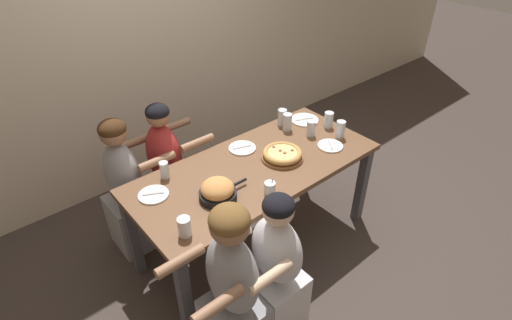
{
  "coord_description": "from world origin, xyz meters",
  "views": [
    {
      "loc": [
        -1.51,
        -1.79,
        2.46
      ],
      "look_at": [
        0.0,
        0.0,
        0.82
      ],
      "focal_mm": 28.0,
      "sensor_mm": 36.0,
      "label": 1
    }
  ],
  "objects": [
    {
      "name": "ground_plane",
      "position": [
        0.0,
        0.0,
        0.0
      ],
      "size": [
        18.0,
        18.0,
        0.0
      ],
      "primitive_type": "plane",
      "color": "#423833",
      "rests_on": "ground"
    },
    {
      "name": "restaurant_back_panel",
      "position": [
        0.0,
        1.46,
        1.6
      ],
      "size": [
        10.0,
        0.06,
        3.2
      ],
      "primitive_type": "cube",
      "color": "beige",
      "rests_on": "ground"
    },
    {
      "name": "dining_table",
      "position": [
        0.0,
        0.0,
        0.68
      ],
      "size": [
        1.86,
        0.83,
        0.77
      ],
      "color": "brown",
      "rests_on": "ground"
    },
    {
      "name": "pizza_board_main",
      "position": [
        0.21,
        -0.05,
        0.81
      ],
      "size": [
        0.31,
        0.31,
        0.07
      ],
      "color": "brown",
      "rests_on": "dining_table"
    },
    {
      "name": "skillet_bowl",
      "position": [
        -0.42,
        -0.11,
        0.83
      ],
      "size": [
        0.36,
        0.25,
        0.14
      ],
      "color": "black",
      "rests_on": "dining_table"
    },
    {
      "name": "empty_plate_a",
      "position": [
        -0.73,
        0.18,
        0.78
      ],
      "size": [
        0.2,
        0.2,
        0.02
      ],
      "color": "white",
      "rests_on": "dining_table"
    },
    {
      "name": "empty_plate_b",
      "position": [
        0.06,
        0.24,
        0.78
      ],
      "size": [
        0.21,
        0.21,
        0.02
      ],
      "color": "white",
      "rests_on": "dining_table"
    },
    {
      "name": "empty_plate_c",
      "position": [
        0.6,
        -0.18,
        0.78
      ],
      "size": [
        0.2,
        0.2,
        0.02
      ],
      "color": "white",
      "rests_on": "dining_table"
    },
    {
      "name": "empty_plate_d",
      "position": [
        0.75,
        0.24,
        0.78
      ],
      "size": [
        0.24,
        0.24,
        0.02
      ],
      "color": "white",
      "rests_on": "dining_table"
    },
    {
      "name": "cocktail_glass_blue",
      "position": [
        -0.13,
        -0.3,
        0.81
      ],
      "size": [
        0.08,
        0.08,
        0.11
      ],
      "color": "silver",
      "rests_on": "dining_table"
    },
    {
      "name": "drinking_glass_a",
      "position": [
        0.61,
        0.04,
        0.83
      ],
      "size": [
        0.07,
        0.07,
        0.13
      ],
      "color": "silver",
      "rests_on": "dining_table"
    },
    {
      "name": "drinking_glass_b",
      "position": [
        0.55,
        0.31,
        0.83
      ],
      "size": [
        0.08,
        0.08,
        0.14
      ],
      "color": "silver",
      "rests_on": "dining_table"
    },
    {
      "name": "drinking_glass_c",
      "position": [
        -0.76,
        -0.26,
        0.83
      ],
      "size": [
        0.08,
        0.08,
        0.12
      ],
      "color": "silver",
      "rests_on": "dining_table"
    },
    {
      "name": "drinking_glass_d",
      "position": [
        0.77,
        -0.13,
        0.84
      ],
      "size": [
        0.07,
        0.07,
        0.14
      ],
      "color": "silver",
      "rests_on": "dining_table"
    },
    {
      "name": "drinking_glass_e",
      "position": [
        0.53,
        0.23,
        0.84
      ],
      "size": [
        0.08,
        0.08,
        0.14
      ],
      "color": "silver",
      "rests_on": "dining_table"
    },
    {
      "name": "drinking_glass_f",
      "position": [
        -0.57,
        0.3,
        0.83
      ],
      "size": [
        0.06,
        0.06,
        0.12
      ],
      "color": "silver",
      "rests_on": "dining_table"
    },
    {
      "name": "drinking_glass_g",
      "position": [
        0.82,
        0.04,
        0.83
      ],
      "size": [
        0.08,
        0.08,
        0.13
      ],
      "color": "silver",
      "rests_on": "dining_table"
    },
    {
      "name": "diner_near_midleft",
      "position": [
        -0.38,
        -0.63,
        0.49
      ],
      "size": [
        0.51,
        0.4,
        1.09
      ],
      "rotation": [
        0.0,
        0.0,
        1.57
      ],
      "color": "silver",
      "rests_on": "ground"
    },
    {
      "name": "diner_near_left",
      "position": [
        -0.71,
        -0.63,
        0.56
      ],
      "size": [
        0.51,
        0.4,
        1.2
      ],
      "rotation": [
        0.0,
        0.0,
        1.57
      ],
      "color": "#99999E",
      "rests_on": "ground"
    },
    {
      "name": "diner_far_left",
      "position": [
        -0.74,
        0.63,
        0.53
      ],
      "size": [
        0.51,
        0.4,
        1.15
      ],
      "rotation": [
        0.0,
        0.0,
        -1.57
      ],
      "color": "#99999E",
      "rests_on": "ground"
    },
    {
      "name": "diner_far_midleft",
      "position": [
        -0.4,
        0.63,
        0.52
      ],
      "size": [
        0.51,
        0.4,
        1.15
      ],
      "rotation": [
        0.0,
        0.0,
        -1.57
      ],
      "color": "#B22D2D",
      "rests_on": "ground"
    }
  ]
}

